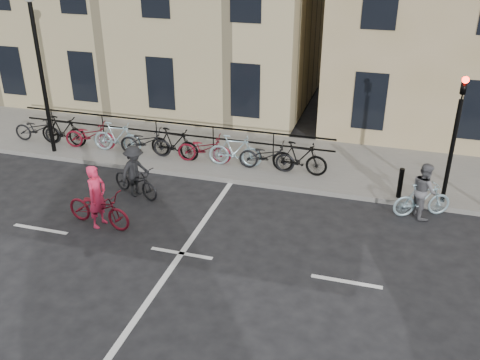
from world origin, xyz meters
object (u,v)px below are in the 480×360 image
(traffic_light, at_px, (457,125))
(lamp_post, at_px, (38,54))
(cyclist_pink, at_px, (98,205))
(cyclist_grey, at_px, (423,195))
(cyclist_dark, at_px, (135,176))

(traffic_light, relative_size, lamp_post, 0.74)
(cyclist_pink, xyz_separation_m, cyclist_grey, (8.20, 2.95, 0.04))
(cyclist_grey, bearing_deg, lamp_post, 63.05)
(traffic_light, xyz_separation_m, lamp_post, (-12.70, 0.06, 1.04))
(traffic_light, relative_size, cyclist_dark, 2.12)
(cyclist_pink, xyz_separation_m, cyclist_dark, (0.15, 1.85, 0.01))
(traffic_light, distance_m, cyclist_grey, 2.05)
(lamp_post, relative_size, cyclist_pink, 2.63)
(cyclist_pink, distance_m, cyclist_dark, 1.86)
(cyclist_pink, relative_size, cyclist_grey, 1.20)
(traffic_light, bearing_deg, lamp_post, 179.73)
(cyclist_grey, bearing_deg, cyclist_dark, 74.56)
(traffic_light, xyz_separation_m, cyclist_pink, (-8.79, -3.68, -1.86))
(lamp_post, bearing_deg, cyclist_grey, -3.77)
(cyclist_grey, relative_size, cyclist_dark, 0.91)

